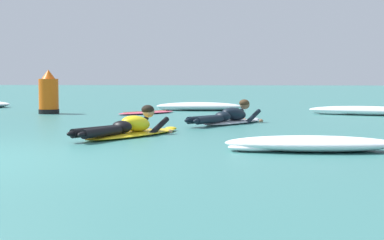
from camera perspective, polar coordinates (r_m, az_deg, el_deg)
ground_plane at (r=16.81m, az=-4.71°, el=0.81°), size 120.00×120.00×0.00m
surfer_near at (r=9.66m, az=-5.95°, el=-0.80°), size 1.48×2.56×0.54m
surfer_far at (r=12.23m, az=3.63°, el=0.29°), size 1.58×2.31×0.54m
drifting_surfboard at (r=15.71m, az=-4.30°, el=0.72°), size 1.56×1.82×0.16m
whitewater_front at (r=15.71m, az=16.46°, el=0.83°), size 3.03×1.53×0.23m
whitewater_mid_left at (r=17.25m, az=0.70°, el=1.28°), size 2.52×0.93×0.24m
whitewater_mid_right at (r=7.84m, az=11.31°, el=-2.27°), size 2.25×0.85×0.20m
channel_marker_buoy at (r=16.16m, az=-13.55°, el=2.27°), size 0.54×0.54×1.16m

